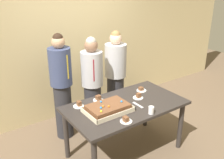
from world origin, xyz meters
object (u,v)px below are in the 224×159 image
at_px(plated_slice_far_left, 98,99).
at_px(plated_slice_far_right, 79,105).
at_px(party_table, 125,110).
at_px(drink_cup_nearest, 151,110).
at_px(plated_slice_near_left, 126,120).
at_px(cake_server_utensil, 138,105).
at_px(plated_slice_near_right, 141,90).
at_px(person_striped_tie_right, 62,86).
at_px(person_green_shirt_behind, 116,75).
at_px(plated_slice_center_front, 138,97).
at_px(person_serving_front, 92,84).
at_px(sheet_cake, 108,108).

bearing_deg(plated_slice_far_left, plated_slice_far_right, -179.54).
height_order(party_table, drink_cup_nearest, drink_cup_nearest).
bearing_deg(plated_slice_near_left, cake_server_utensil, 31.44).
distance_m(plated_slice_near_right, person_striped_tie_right, 1.22).
relative_size(party_table, person_green_shirt_behind, 1.03).
distance_m(party_table, drink_cup_nearest, 0.43).
distance_m(plated_slice_center_front, person_serving_front, 0.83).
height_order(plated_slice_far_left, person_green_shirt_behind, person_green_shirt_behind).
bearing_deg(person_green_shirt_behind, person_serving_front, -37.67).
height_order(sheet_cake, plated_slice_far_right, sheet_cake).
bearing_deg(plated_slice_center_front, sheet_cake, -172.70).
height_order(drink_cup_nearest, person_serving_front, person_serving_front).
bearing_deg(party_table, plated_slice_far_right, 150.59).
height_order(drink_cup_nearest, person_green_shirt_behind, person_green_shirt_behind).
xyz_separation_m(plated_slice_near_left, plated_slice_center_front, (0.55, 0.41, -0.00)).
relative_size(plated_slice_near_left, plated_slice_far_left, 1.00).
bearing_deg(plated_slice_center_front, person_green_shirt_behind, 75.68).
distance_m(party_table, plated_slice_center_front, 0.30).
relative_size(party_table, plated_slice_far_left, 11.03).
relative_size(drink_cup_nearest, cake_server_utensil, 0.50).
relative_size(plated_slice_far_left, plated_slice_far_right, 1.00).
xyz_separation_m(plated_slice_near_left, cake_server_utensil, (0.40, 0.24, -0.02)).
xyz_separation_m(plated_slice_near_right, cake_server_utensil, (-0.35, -0.33, -0.01)).
xyz_separation_m(sheet_cake, plated_slice_near_right, (0.78, 0.24, -0.03)).
xyz_separation_m(party_table, plated_slice_far_left, (-0.25, 0.32, 0.12)).
relative_size(party_table, plated_slice_far_right, 11.03).
xyz_separation_m(plated_slice_near_right, person_serving_front, (-0.52, 0.60, 0.01)).
bearing_deg(plated_slice_far_left, plated_slice_near_right, -8.14).
bearing_deg(plated_slice_near_right, plated_slice_near_left, -142.29).
bearing_deg(party_table, plated_slice_near_right, 24.53).
relative_size(party_table, sheet_cake, 2.78).
distance_m(sheet_cake, plated_slice_far_left, 0.35).
bearing_deg(person_green_shirt_behind, plated_slice_far_right, -19.51).
height_order(party_table, plated_slice_far_left, plated_slice_far_left).
xyz_separation_m(plated_slice_near_left, person_green_shirt_behind, (0.77, 1.29, 0.00)).
bearing_deg(party_table, person_green_shirt_behind, 61.92).
height_order(party_table, person_green_shirt_behind, person_green_shirt_behind).
bearing_deg(cake_server_utensil, plated_slice_near_right, 43.78).
distance_m(drink_cup_nearest, cake_server_utensil, 0.28).
relative_size(plated_slice_near_right, plated_slice_far_left, 1.00).
bearing_deg(drink_cup_nearest, plated_slice_far_left, 116.72).
height_order(plated_slice_near_left, person_serving_front, person_serving_front).
xyz_separation_m(plated_slice_far_right, cake_server_utensil, (0.68, -0.43, -0.02)).
height_order(plated_slice_center_front, person_serving_front, person_serving_front).
bearing_deg(cake_server_utensil, person_striped_tie_right, 122.63).
relative_size(plated_slice_near_left, drink_cup_nearest, 1.50).
bearing_deg(person_green_shirt_behind, plated_slice_center_front, 25.88).
height_order(plated_slice_far_right, drink_cup_nearest, drink_cup_nearest).
height_order(sheet_cake, plated_slice_far_left, sheet_cake).
bearing_deg(plated_slice_near_left, person_serving_front, 79.04).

